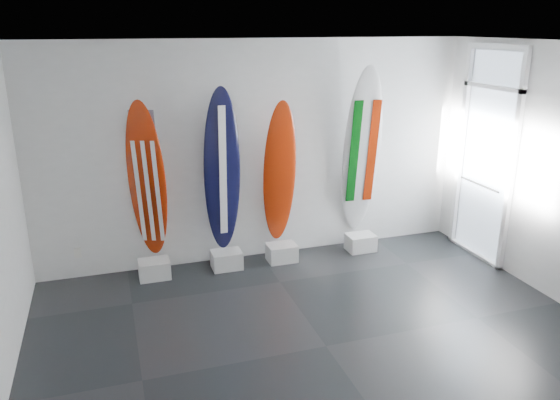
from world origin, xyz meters
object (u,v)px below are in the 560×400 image
object	(u,v)px
surfboard_usa	(147,181)
surfboard_swiss	(280,173)
surfboard_navy	(222,171)
surfboard_italy	(362,152)

from	to	relation	value
surfboard_usa	surfboard_swiss	distance (m)	1.75
surfboard_usa	surfboard_swiss	xyz separation A→B (m)	(1.75, 0.00, -0.04)
surfboard_navy	surfboard_italy	distance (m)	2.01
surfboard_navy	surfboard_swiss	size ratio (longest dim) A/B	1.09
surfboard_usa	surfboard_italy	world-z (taller)	surfboard_italy
surfboard_usa	surfboard_navy	bearing A→B (deg)	19.14
surfboard_usa	surfboard_navy	distance (m)	0.97
surfboard_usa	surfboard_italy	distance (m)	2.97
surfboard_swiss	surfboard_italy	size ratio (longest dim) A/B	0.83
surfboard_swiss	surfboard_italy	xyz separation A→B (m)	(1.22, 0.00, 0.21)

